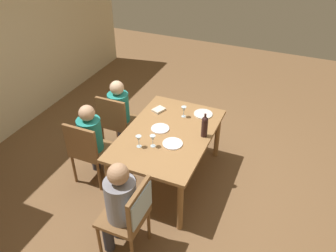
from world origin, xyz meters
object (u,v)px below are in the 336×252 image
chair_far_right (116,120)px  wine_bottle_tall_green (205,126)px  person_woman_host (120,110)px  dining_table (168,138)px  dinner_plate_guest_left (173,144)px  dinner_plate_host (203,114)px  handbag (110,155)px  dinner_plate_guest_right (160,129)px  person_man_guest (92,137)px  chair_far_left (88,149)px  chair_left_end (133,212)px  wine_glass_near_right (184,110)px  wine_glass_near_left (139,139)px  wine_glass_centre (153,139)px  person_man_bearded (119,202)px

chair_far_right → wine_bottle_tall_green: 1.37m
chair_far_right → person_woman_host: bearing=90.0°
dining_table → person_woman_host: 0.97m
dining_table → dinner_plate_guest_left: dinner_plate_guest_left is taller
dinner_plate_host → handbag: 1.44m
person_woman_host → handbag: size_ratio=3.91×
dinner_plate_host → dinner_plate_guest_right: size_ratio=1.09×
person_woman_host → person_man_guest: (-0.70, 0.00, 0.00)m
dining_table → chair_far_left: 1.01m
dining_table → handbag: (-0.00, 0.90, -0.55)m
person_woman_host → person_man_guest: bearing=-90.0°
person_man_guest → dinner_plate_guest_right: 0.86m
chair_left_end → chair_far_left: bearing=54.7°
chair_far_left → chair_left_end: bearing=-35.3°
dining_table → wine_bottle_tall_green: 0.49m
person_woman_host → wine_glass_near_right: 0.97m
person_woman_host → wine_bottle_tall_green: person_woman_host is taller
handbag → person_woman_host: bearing=0.0°
dinner_plate_guest_right → wine_glass_near_left: bearing=169.2°
chair_left_end → wine_glass_near_right: bearing=2.9°
dinner_plate_guest_left → handbag: (0.19, 1.03, -0.64)m
dinner_plate_guest_right → person_woman_host: bearing=66.3°
chair_far_left → dinner_plate_host: size_ratio=3.72×
wine_glass_near_right → person_man_guest: bearing=128.2°
dinner_plate_guest_left → chair_left_end: bearing=179.2°
dinner_plate_guest_left → chair_far_left: bearing=103.7°
wine_glass_centre → wine_glass_near_right: (0.73, -0.10, 0.00)m
dining_table → person_man_bearded: size_ratio=1.36×
dining_table → dinner_plate_host: dinner_plate_host is taller
chair_left_end → person_woman_host: person_woman_host is taller
chair_left_end → wine_glass_near_right: size_ratio=6.17×
dining_table → wine_glass_near_left: 0.47m
chair_far_left → person_woman_host: 0.82m
chair_left_end → wine_glass_centre: chair_left_end is taller
person_woman_host → person_man_guest: size_ratio=0.99×
wine_glass_near_right → dinner_plate_guest_right: wine_glass_near_right is taller
dining_table → chair_far_left: chair_far_left is taller
wine_glass_centre → person_woman_host: bearing=50.8°
person_man_guest → wine_glass_near_right: bearing=38.2°
dinner_plate_guest_left → handbag: 1.23m
wine_glass_near_right → dinner_plate_host: wine_glass_near_right is taller
dinner_plate_guest_left → handbag: size_ratio=0.85×
dining_table → dinner_plate_guest_right: dinner_plate_guest_right is taller
chair_far_left → wine_glass_near_right: bearing=42.2°
person_man_bearded → dinner_plate_guest_right: 1.20m
chair_left_end → person_man_guest: 1.32m
chair_left_end → dinner_plate_guest_right: (1.19, 0.24, 0.15)m
dining_table → handbag: bearing=90.0°
wine_glass_near_right → wine_glass_near_left: bearing=163.0°
person_man_guest → dinner_plate_host: 1.47m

